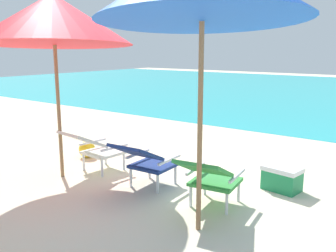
% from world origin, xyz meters
% --- Properties ---
extents(ground_plane, '(40.00, 40.00, 0.00)m').
position_xyz_m(ground_plane, '(0.00, 4.00, 0.00)').
color(ground_plane, beige).
extents(lounge_chair_left, '(0.61, 0.92, 0.68)m').
position_xyz_m(lounge_chair_left, '(-0.98, -0.24, 0.40)').
color(lounge_chair_left, silver).
rests_on(lounge_chair_left, ground_plane).
extents(lounge_chair_center, '(0.58, 0.90, 0.68)m').
position_xyz_m(lounge_chair_center, '(0.05, -0.29, 0.40)').
color(lounge_chair_center, navy).
rests_on(lounge_chair_center, ground_plane).
extents(lounge_chair_right, '(0.65, 0.94, 0.68)m').
position_xyz_m(lounge_chair_right, '(1.05, -0.34, 0.40)').
color(lounge_chair_right, '#338E3D').
rests_on(lounge_chair_right, ground_plane).
extents(beach_umbrella_left, '(3.01, 3.01, 2.59)m').
position_xyz_m(beach_umbrella_left, '(-1.23, -0.63, 2.20)').
color(beach_umbrella_left, olive).
rests_on(beach_umbrella_left, ground_plane).
extents(beach_ball, '(0.28, 0.28, 0.28)m').
position_xyz_m(beach_ball, '(-1.69, 0.24, 0.14)').
color(beach_ball, yellow).
rests_on(beach_ball, ground_plane).
extents(cooler_box, '(0.51, 0.38, 0.32)m').
position_xyz_m(cooler_box, '(1.50, 0.74, 0.16)').
color(cooler_box, '#1E844C').
rests_on(cooler_box, ground_plane).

